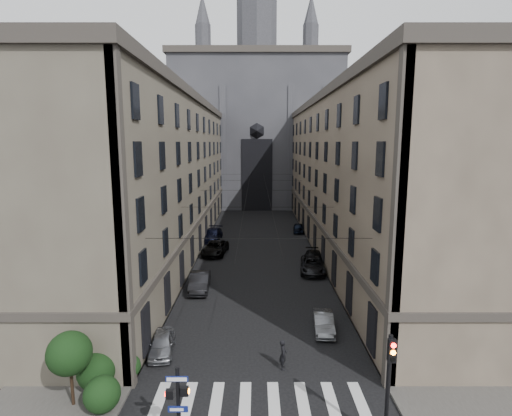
{
  "coord_description": "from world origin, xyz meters",
  "views": [
    {
      "loc": [
        -0.19,
        -13.95,
        13.34
      ],
      "look_at": [
        -0.18,
        12.32,
        9.01
      ],
      "focal_mm": 28.0,
      "sensor_mm": 36.0,
      "label": 1
    }
  ],
  "objects_px": {
    "car_right_midfar": "(314,259)",
    "pedestrian": "(283,354)",
    "gothic_tower": "(257,122)",
    "car_right_near": "(323,322)",
    "car_left_midnear": "(200,282)",
    "car_left_far": "(212,235)",
    "car_left_near": "(162,343)",
    "car_right_far": "(299,228)",
    "traffic_light_right": "(389,377)",
    "car_right_midnear": "(313,265)",
    "pedestrian_signal_left": "(178,404)",
    "car_left_midfar": "(215,248)"
  },
  "relations": [
    {
      "from": "car_right_near",
      "to": "car_right_midnear",
      "type": "relative_size",
      "value": 0.71
    },
    {
      "from": "car_left_near",
      "to": "car_right_near",
      "type": "distance_m",
      "value": 11.26
    },
    {
      "from": "car_left_far",
      "to": "car_left_midnear",
      "type": "bearing_deg",
      "value": -81.82
    },
    {
      "from": "gothic_tower",
      "to": "car_left_far",
      "type": "bearing_deg",
      "value": -99.9
    },
    {
      "from": "car_right_near",
      "to": "pedestrian",
      "type": "height_order",
      "value": "pedestrian"
    },
    {
      "from": "car_left_far",
      "to": "car_left_near",
      "type": "bearing_deg",
      "value": -84.55
    },
    {
      "from": "pedestrian_signal_left",
      "to": "pedestrian",
      "type": "bearing_deg",
      "value": 52.73
    },
    {
      "from": "car_left_far",
      "to": "pedestrian",
      "type": "height_order",
      "value": "pedestrian"
    },
    {
      "from": "car_left_midfar",
      "to": "pedestrian_signal_left",
      "type": "bearing_deg",
      "value": -80.55
    },
    {
      "from": "traffic_light_right",
      "to": "car_right_midnear",
      "type": "relative_size",
      "value": 0.95
    },
    {
      "from": "car_right_far",
      "to": "pedestrian",
      "type": "height_order",
      "value": "pedestrian"
    },
    {
      "from": "traffic_light_right",
      "to": "car_left_midfar",
      "type": "distance_m",
      "value": 32.63
    },
    {
      "from": "gothic_tower",
      "to": "car_left_midfar",
      "type": "height_order",
      "value": "gothic_tower"
    },
    {
      "from": "traffic_light_right",
      "to": "pedestrian",
      "type": "height_order",
      "value": "traffic_light_right"
    },
    {
      "from": "car_left_near",
      "to": "traffic_light_right",
      "type": "bearing_deg",
      "value": -40.04
    },
    {
      "from": "traffic_light_right",
      "to": "car_left_midnear",
      "type": "relative_size",
      "value": 1.08
    },
    {
      "from": "car_left_near",
      "to": "car_right_midfar",
      "type": "height_order",
      "value": "car_right_midfar"
    },
    {
      "from": "car_right_near",
      "to": "pedestrian",
      "type": "distance_m",
      "value": 5.81
    },
    {
      "from": "traffic_light_right",
      "to": "car_left_midnear",
      "type": "xyz_separation_m",
      "value": [
        -10.91,
        18.88,
        -2.49
      ]
    },
    {
      "from": "car_right_near",
      "to": "car_right_far",
      "type": "distance_m",
      "value": 31.66
    },
    {
      "from": "car_left_near",
      "to": "car_right_midfar",
      "type": "distance_m",
      "value": 22.25
    },
    {
      "from": "car_left_near",
      "to": "car_right_near",
      "type": "xyz_separation_m",
      "value": [
        10.85,
        3.02,
        0.01
      ]
    },
    {
      "from": "car_left_midnear",
      "to": "car_right_far",
      "type": "height_order",
      "value": "car_left_midnear"
    },
    {
      "from": "car_left_midfar",
      "to": "car_right_midnear",
      "type": "relative_size",
      "value": 1.02
    },
    {
      "from": "pedestrian_signal_left",
      "to": "traffic_light_right",
      "type": "distance_m",
      "value": 9.18
    },
    {
      "from": "car_right_midnear",
      "to": "pedestrian",
      "type": "height_order",
      "value": "pedestrian"
    },
    {
      "from": "car_left_midnear",
      "to": "car_right_near",
      "type": "distance_m",
      "value": 12.75
    },
    {
      "from": "traffic_light_right",
      "to": "car_right_midfar",
      "type": "bearing_deg",
      "value": 88.7
    },
    {
      "from": "traffic_light_right",
      "to": "car_left_midnear",
      "type": "bearing_deg",
      "value": 120.03
    },
    {
      "from": "car_left_midnear",
      "to": "car_left_midfar",
      "type": "height_order",
      "value": "car_left_midnear"
    },
    {
      "from": "gothic_tower",
      "to": "car_left_far",
      "type": "distance_m",
      "value": 39.86
    },
    {
      "from": "car_left_near",
      "to": "car_left_midnear",
      "type": "xyz_separation_m",
      "value": [
        0.89,
        10.99,
        0.16
      ]
    },
    {
      "from": "gothic_tower",
      "to": "car_left_midnear",
      "type": "relative_size",
      "value": 12.03
    },
    {
      "from": "gothic_tower",
      "to": "car_right_near",
      "type": "distance_m",
      "value": 64.62
    },
    {
      "from": "car_right_midnear",
      "to": "car_right_midfar",
      "type": "bearing_deg",
      "value": 85.68
    },
    {
      "from": "gothic_tower",
      "to": "pedestrian_signal_left",
      "type": "distance_m",
      "value": 75.15
    },
    {
      "from": "car_right_near",
      "to": "car_right_far",
      "type": "bearing_deg",
      "value": 91.54
    },
    {
      "from": "car_left_far",
      "to": "car_right_far",
      "type": "xyz_separation_m",
      "value": [
        12.4,
        5.01,
        -0.16
      ]
    },
    {
      "from": "car_left_midnear",
      "to": "car_left_midfar",
      "type": "relative_size",
      "value": 0.86
    },
    {
      "from": "pedestrian_signal_left",
      "to": "traffic_light_right",
      "type": "bearing_deg",
      "value": 2.64
    },
    {
      "from": "car_left_midfar",
      "to": "car_right_far",
      "type": "height_order",
      "value": "car_left_midfar"
    },
    {
      "from": "car_left_near",
      "to": "car_left_far",
      "type": "bearing_deg",
      "value": 83.73
    },
    {
      "from": "gothic_tower",
      "to": "car_right_near",
      "type": "relative_size",
      "value": 14.84
    },
    {
      "from": "car_right_midfar",
      "to": "pedestrian",
      "type": "relative_size",
      "value": 2.79
    },
    {
      "from": "car_left_midnear",
      "to": "car_left_far",
      "type": "relative_size",
      "value": 0.86
    },
    {
      "from": "car_left_near",
      "to": "car_left_far",
      "type": "xyz_separation_m",
      "value": [
        0.0,
        29.63,
        0.18
      ]
    },
    {
      "from": "car_left_far",
      "to": "car_right_near",
      "type": "distance_m",
      "value": 28.73
    },
    {
      "from": "traffic_light_right",
      "to": "car_left_near",
      "type": "height_order",
      "value": "traffic_light_right"
    },
    {
      "from": "car_right_far",
      "to": "car_left_far",
      "type": "bearing_deg",
      "value": -153.55
    },
    {
      "from": "car_left_midnear",
      "to": "car_right_midfar",
      "type": "height_order",
      "value": "car_left_midnear"
    }
  ]
}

